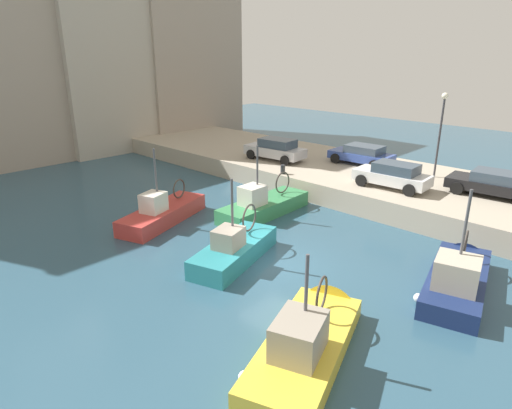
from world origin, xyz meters
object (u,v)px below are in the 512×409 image
(fishing_boat_yellow, at_px, (309,344))
(mooring_bollard_mid, at_px, (283,169))
(fishing_boat_red, at_px, (167,218))
(quay_streetlamp, at_px, (442,121))
(parked_car_blue, at_px, (362,154))
(parked_car_silver, at_px, (276,149))
(parked_car_white, at_px, (393,175))
(fishing_boat_teal, at_px, (238,255))
(parked_car_black, at_px, (495,183))
(fishing_boat_green, at_px, (268,211))
(fishing_boat_navy, at_px, (457,283))

(fishing_boat_yellow, bearing_deg, mooring_bollard_mid, 43.67)
(fishing_boat_red, bearing_deg, quay_streetlamp, -31.86)
(parked_car_blue, height_order, parked_car_silver, parked_car_silver)
(parked_car_white, xyz_separation_m, quay_streetlamp, (3.70, -0.76, 2.55))
(parked_car_blue, xyz_separation_m, quay_streetlamp, (0.30, -4.69, 2.60))
(parked_car_white, bearing_deg, quay_streetlamp, -11.54)
(fishing_boat_teal, height_order, fishing_boat_red, fishing_boat_red)
(parked_car_blue, bearing_deg, fishing_boat_red, 164.78)
(mooring_bollard_mid, bearing_deg, fishing_boat_teal, -151.07)
(parked_car_black, xyz_separation_m, parked_car_blue, (1.10, 8.34, -0.01))
(fishing_boat_green, relative_size, parked_car_white, 1.59)
(fishing_boat_green, height_order, parked_car_silver, fishing_boat_green)
(parked_car_black, relative_size, parked_car_silver, 1.03)
(parked_car_white, distance_m, parked_car_silver, 8.77)
(fishing_boat_navy, xyz_separation_m, parked_car_white, (6.05, 5.91, 1.75))
(fishing_boat_red, bearing_deg, fishing_boat_yellow, -105.38)
(fishing_boat_yellow, xyz_separation_m, parked_car_blue, (16.07, 8.07, 1.71))
(fishing_boat_yellow, bearing_deg, fishing_boat_teal, 65.02)
(fishing_boat_teal, bearing_deg, fishing_boat_red, 85.25)
(parked_car_black, bearing_deg, parked_car_blue, 82.50)
(fishing_boat_yellow, relative_size, mooring_bollard_mid, 11.88)
(parked_car_black, bearing_deg, fishing_boat_green, 130.33)
(parked_car_white, height_order, mooring_bollard_mid, parked_car_white)
(parked_car_black, bearing_deg, parked_car_silver, 98.22)
(quay_streetlamp, bearing_deg, parked_car_silver, 109.11)
(mooring_bollard_mid, bearing_deg, parked_car_blue, -22.02)
(parked_car_white, bearing_deg, parked_car_black, -62.36)
(fishing_boat_green, bearing_deg, quay_streetlamp, -30.12)
(parked_car_silver, distance_m, quay_streetlamp, 10.38)
(fishing_boat_red, bearing_deg, parked_car_silver, 7.62)
(fishing_boat_yellow, distance_m, quay_streetlamp, 17.26)
(fishing_boat_green, bearing_deg, parked_car_black, -49.67)
(parked_car_silver, bearing_deg, fishing_boat_teal, -145.61)
(parked_car_silver, bearing_deg, quay_streetlamp, -70.89)
(fishing_boat_green, xyz_separation_m, mooring_bollard_mid, (3.21, 1.71, 1.35))
(fishing_boat_green, xyz_separation_m, fishing_boat_red, (-4.32, 3.05, -0.01))
(fishing_boat_navy, bearing_deg, fishing_boat_yellow, 165.00)
(fishing_boat_teal, bearing_deg, fishing_boat_yellow, -114.98)
(fishing_boat_yellow, relative_size, fishing_boat_teal, 1.14)
(parked_car_blue, bearing_deg, quay_streetlamp, -86.38)
(fishing_boat_navy, relative_size, parked_car_white, 1.59)
(fishing_boat_teal, xyz_separation_m, fishing_boat_navy, (3.91, -7.57, 0.05))
(fishing_boat_red, distance_m, quay_streetlamp, 16.12)
(fishing_boat_yellow, distance_m, parked_car_white, 13.44)
(fishing_boat_yellow, xyz_separation_m, fishing_boat_teal, (2.70, 5.80, -0.04))
(fishing_boat_yellow, height_order, parked_car_white, fishing_boat_yellow)
(fishing_boat_navy, height_order, parked_car_black, fishing_boat_navy)
(fishing_boat_red, distance_m, mooring_bollard_mid, 7.78)
(fishing_boat_green, relative_size, mooring_bollard_mid, 11.71)
(fishing_boat_navy, height_order, parked_car_white, fishing_boat_navy)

